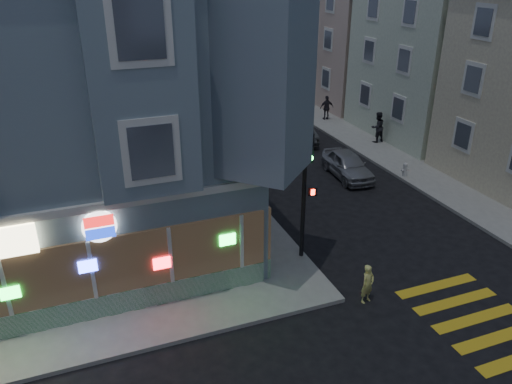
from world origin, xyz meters
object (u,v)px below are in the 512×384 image
parked_car_b (296,129)px  parked_car_d (238,91)px  street_tree_far (243,35)px  traffic_signal (307,175)px  fire_hydrant (405,169)px  pedestrian_a (377,127)px  parked_car_a (347,165)px  street_tree_near (275,47)px  parked_car_c (266,109)px  utility_pole (305,47)px  running_child (368,284)px  pedestrian_b (327,108)px

parked_car_b → parked_car_d: bearing=96.7°
street_tree_far → traffic_signal: 34.43m
parked_car_b → fire_hydrant: parked_car_b is taller
pedestrian_a → fire_hydrant: (-1.70, -5.26, -0.56)m
pedestrian_a → parked_car_a: 5.92m
street_tree_near → parked_car_d: bearing=-168.5°
parked_car_a → parked_car_c: size_ratio=0.82×
street_tree_far → parked_car_c: street_tree_far is taller
utility_pole → street_tree_near: (0.20, 6.00, -0.86)m
street_tree_near → fire_hydrant: street_tree_near is taller
parked_car_a → parked_car_d: bearing=94.7°
street_tree_near → parked_car_a: street_tree_near is taller
running_child → parked_car_a: bearing=46.9°
parked_car_c → traffic_signal: bearing=-103.3°
pedestrian_b → fire_hydrant: size_ratio=2.30×
street_tree_near → parked_car_d: (-3.60, -0.73, -3.27)m
street_tree_far → parked_car_a: size_ratio=1.33×
utility_pole → parked_car_b: size_ratio=2.01×
street_tree_far → running_child: 37.33m
parked_car_b → traffic_signal: size_ratio=0.89×
utility_pole → traffic_signal: utility_pole is taller
parked_car_b → parked_car_c: bearing=96.7°
pedestrian_a → traffic_signal: traffic_signal is taller
street_tree_far → pedestrian_a: street_tree_far is taller
parked_car_b → pedestrian_b: bearing=45.1°
street_tree_far → pedestrian_a: 22.78m
running_child → parked_car_c: parked_car_c is taller
running_child → pedestrian_a: 16.50m
pedestrian_b → parked_car_d: (-3.81, 8.36, -0.34)m
running_child → fire_hydrant: size_ratio=1.89×
pedestrian_a → street_tree_near: bearing=-94.7°
parked_car_c → parked_car_d: parked_car_c is taller
parked_car_b → parked_car_d: parked_car_b is taller
street_tree_near → fire_hydrant: (-0.90, -19.85, -3.39)m
pedestrian_b → traffic_signal: (-9.59, -16.03, 2.55)m
parked_car_a → parked_car_d: size_ratio=0.83×
traffic_signal → street_tree_far: bearing=94.0°
running_child → parked_car_c: bearing=60.9°
street_tree_near → running_child: (-8.51, -28.20, -3.23)m
parked_car_d → pedestrian_b: bearing=-67.1°
utility_pole → parked_car_a: size_ratio=2.26×
running_child → traffic_signal: size_ratio=0.28×
pedestrian_a → parked_car_b: pedestrian_a is taller
pedestrian_a → traffic_signal: bearing=38.2°
parked_car_a → parked_car_c: 11.61m
pedestrian_a → parked_car_d: size_ratio=0.40×
street_tree_near → running_child: bearing=-106.8°
traffic_signal → fire_hydrant: (8.48, 5.28, -3.01)m
parked_car_d → parked_car_a: bearing=-91.6°
pedestrian_a → parked_car_d: pedestrian_a is taller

